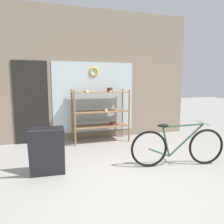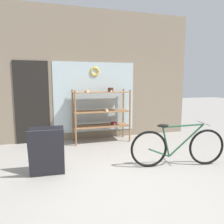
{
  "view_description": "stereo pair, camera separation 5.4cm",
  "coord_description": "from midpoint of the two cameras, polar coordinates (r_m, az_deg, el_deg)",
  "views": [
    {
      "loc": [
        -1.14,
        -2.89,
        1.59
      ],
      "look_at": [
        0.14,
        1.16,
        0.99
      ],
      "focal_mm": 35.0,
      "sensor_mm": 36.0,
      "label": 1
    },
    {
      "loc": [
        -1.09,
        -2.9,
        1.59
      ],
      "look_at": [
        0.14,
        1.16,
        0.99
      ],
      "focal_mm": 35.0,
      "sensor_mm": 36.0,
      "label": 2
    }
  ],
  "objects": [
    {
      "name": "storefront_facade",
      "position": [
        6.02,
        -6.56,
        9.09
      ],
      "size": [
        6.0,
        0.13,
        3.49
      ],
      "color": "gray",
      "rests_on": "ground_plane"
    },
    {
      "name": "bicycle",
      "position": [
        4.33,
        17.15,
        -8.66
      ],
      "size": [
        1.79,
        0.5,
        0.82
      ],
      "rotation": [
        0.0,
        0.0,
        -0.18
      ],
      "color": "black",
      "rests_on": "ground_plane"
    },
    {
      "name": "sandwich_board",
      "position": [
        3.85,
        -16.27,
        -10.01
      ],
      "size": [
        0.59,
        0.41,
        0.82
      ],
      "rotation": [
        0.0,
        0.0,
        -0.05
      ],
      "color": "#232328",
      "rests_on": "ground_plane"
    },
    {
      "name": "ground_plane",
      "position": [
        3.49,
        3.97,
        -19.12
      ],
      "size": [
        30.0,
        30.0,
        0.0
      ],
      "primitive_type": "plane",
      "color": "gray"
    },
    {
      "name": "display_case",
      "position": [
        5.74,
        -2.44,
        0.5
      ],
      "size": [
        1.47,
        0.55,
        1.42
      ],
      "color": "#8E6642",
      "rests_on": "ground_plane"
    }
  ]
}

